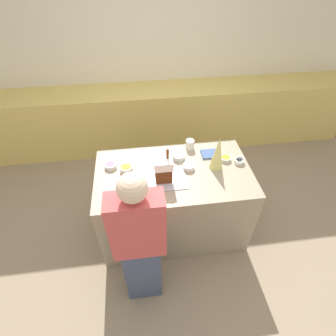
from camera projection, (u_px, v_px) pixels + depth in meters
The scene contains 16 objects.
ground_plane at pixel (173, 225), 3.18m from camera, with size 12.00×12.00×0.00m, color gray.
wall_back at pixel (154, 57), 3.80m from camera, with size 8.00×0.05×2.60m.
back_cabinet_block at pixel (157, 118), 4.11m from camera, with size 6.00×0.60×0.95m.
kitchen_island at pixel (173, 201), 2.88m from camera, with size 1.55×0.88×0.89m.
baking_tray at pixel (164, 180), 2.50m from camera, with size 0.43×0.30×0.01m.
gingerbread_house at pixel (163, 169), 2.41m from camera, with size 0.17×0.14×0.34m.
decorative_tree at pixel (218, 153), 2.51m from camera, with size 0.13×0.13×0.36m.
candy_bowl_behind_tray at pixel (126, 168), 2.58m from camera, with size 0.13×0.13×0.05m.
candy_bowl_far_left at pixel (178, 156), 2.72m from camera, with size 0.13×0.13×0.05m.
candy_bowl_center_rear at pixel (239, 161), 2.67m from camera, with size 0.10×0.10×0.04m.
candy_bowl_beside_tree at pixel (189, 167), 2.60m from camera, with size 0.11×0.11×0.05m.
candy_bowl_far_right at pixel (226, 158), 2.71m from camera, with size 0.11×0.11×0.04m.
candy_bowl_near_tray_left at pixel (111, 165), 2.62m from camera, with size 0.12×0.12×0.04m.
cookbook at pixel (209, 154), 2.78m from camera, with size 0.17×0.15×0.02m.
mug at pixel (190, 144), 2.83m from camera, with size 0.09×0.09×0.10m.
person at pixel (140, 244), 2.08m from camera, with size 0.41×0.51×1.57m.
Camera 1 is at (-0.30, -1.86, 2.66)m, focal length 28.00 mm.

